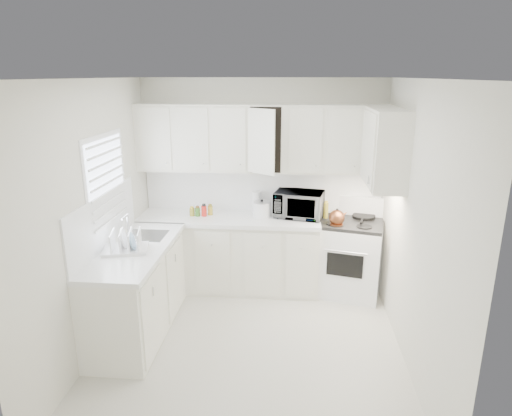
# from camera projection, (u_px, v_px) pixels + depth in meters

# --- Properties ---
(floor) EXTENTS (3.20, 3.20, 0.00)m
(floor) POSITION_uv_depth(u_px,v_px,m) (250.00, 346.00, 4.52)
(floor) COLOR beige
(floor) RESTS_ON ground
(ceiling) EXTENTS (3.20, 3.20, 0.00)m
(ceiling) POSITION_uv_depth(u_px,v_px,m) (249.00, 78.00, 3.78)
(ceiling) COLOR white
(ceiling) RESTS_ON ground
(wall_back) EXTENTS (3.00, 0.00, 3.00)m
(wall_back) POSITION_uv_depth(u_px,v_px,m) (262.00, 184.00, 5.68)
(wall_back) COLOR silver
(wall_back) RESTS_ON ground
(wall_front) EXTENTS (3.00, 0.00, 3.00)m
(wall_front) POSITION_uv_depth(u_px,v_px,m) (222.00, 312.00, 2.63)
(wall_front) COLOR silver
(wall_front) RESTS_ON ground
(wall_left) EXTENTS (0.00, 3.20, 3.20)m
(wall_left) POSITION_uv_depth(u_px,v_px,m) (93.00, 220.00, 4.28)
(wall_left) COLOR silver
(wall_left) RESTS_ON ground
(wall_right) EXTENTS (0.00, 3.20, 3.20)m
(wall_right) POSITION_uv_depth(u_px,v_px,m) (415.00, 229.00, 4.03)
(wall_right) COLOR silver
(wall_right) RESTS_ON ground
(window_blinds) EXTENTS (0.06, 0.96, 1.06)m
(window_blinds) POSITION_uv_depth(u_px,v_px,m) (108.00, 186.00, 4.54)
(window_blinds) COLOR white
(window_blinds) RESTS_ON wall_left
(lower_cabinets_back) EXTENTS (2.22, 0.60, 0.90)m
(lower_cabinets_back) POSITION_uv_depth(u_px,v_px,m) (229.00, 254.00, 5.67)
(lower_cabinets_back) COLOR silver
(lower_cabinets_back) RESTS_ON floor
(lower_cabinets_left) EXTENTS (0.60, 1.60, 0.90)m
(lower_cabinets_left) POSITION_uv_depth(u_px,v_px,m) (138.00, 292.00, 4.69)
(lower_cabinets_left) COLOR silver
(lower_cabinets_left) RESTS_ON floor
(countertop_back) EXTENTS (2.24, 0.64, 0.05)m
(countertop_back) POSITION_uv_depth(u_px,v_px,m) (229.00, 219.00, 5.52)
(countertop_back) COLOR white
(countertop_back) RESTS_ON lower_cabinets_back
(countertop_left) EXTENTS (0.64, 1.62, 0.05)m
(countertop_left) POSITION_uv_depth(u_px,v_px,m) (135.00, 250.00, 4.55)
(countertop_left) COLOR white
(countertop_left) RESTS_ON lower_cabinets_left
(backsplash_back) EXTENTS (2.98, 0.02, 0.55)m
(backsplash_back) POSITION_uv_depth(u_px,v_px,m) (262.00, 190.00, 5.69)
(backsplash_back) COLOR white
(backsplash_back) RESTS_ON wall_back
(backsplash_left) EXTENTS (0.02, 1.60, 0.55)m
(backsplash_left) POSITION_uv_depth(u_px,v_px,m) (104.00, 221.00, 4.49)
(backsplash_left) COLOR white
(backsplash_left) RESTS_ON wall_left
(upper_cabinets_back) EXTENTS (3.00, 0.33, 0.80)m
(upper_cabinets_back) POSITION_uv_depth(u_px,v_px,m) (261.00, 171.00, 5.47)
(upper_cabinets_back) COLOR silver
(upper_cabinets_back) RESTS_ON wall_back
(upper_cabinets_right) EXTENTS (0.33, 0.90, 0.80)m
(upper_cabinets_right) POSITION_uv_depth(u_px,v_px,m) (382.00, 185.00, 4.77)
(upper_cabinets_right) COLOR silver
(upper_cabinets_right) RESTS_ON wall_right
(sink) EXTENTS (0.42, 0.38, 0.30)m
(sink) POSITION_uv_depth(u_px,v_px,m) (145.00, 225.00, 4.84)
(sink) COLOR gray
(sink) RESTS_ON countertop_left
(stove) EXTENTS (0.90, 0.80, 1.20)m
(stove) POSITION_uv_depth(u_px,v_px,m) (349.00, 248.00, 5.48)
(stove) COLOR white
(stove) RESTS_ON floor
(tea_kettle) EXTENTS (0.27, 0.25, 0.21)m
(tea_kettle) POSITION_uv_depth(u_px,v_px,m) (337.00, 216.00, 5.22)
(tea_kettle) COLOR brown
(tea_kettle) RESTS_ON stove
(frying_pan) EXTENTS (0.38, 0.52, 0.04)m
(frying_pan) POSITION_uv_depth(u_px,v_px,m) (364.00, 216.00, 5.52)
(frying_pan) COLOR black
(frying_pan) RESTS_ON stove
(microwave) EXTENTS (0.63, 0.43, 0.39)m
(microwave) POSITION_uv_depth(u_px,v_px,m) (299.00, 201.00, 5.47)
(microwave) COLOR gray
(microwave) RESTS_ON countertop_back
(rice_cooker) EXTENTS (0.27, 0.27, 0.22)m
(rice_cooker) POSITION_uv_depth(u_px,v_px,m) (262.00, 208.00, 5.50)
(rice_cooker) COLOR white
(rice_cooker) RESTS_ON countertop_back
(paper_towel) EXTENTS (0.12, 0.12, 0.27)m
(paper_towel) POSITION_uv_depth(u_px,v_px,m) (256.00, 202.00, 5.67)
(paper_towel) COLOR white
(paper_towel) RESTS_ON countertop_back
(utensil_crock) EXTENTS (0.12, 0.12, 0.33)m
(utensil_crock) POSITION_uv_depth(u_px,v_px,m) (317.00, 208.00, 5.30)
(utensil_crock) COLOR black
(utensil_crock) RESTS_ON countertop_back
(dish_rack) EXTENTS (0.49, 0.41, 0.24)m
(dish_rack) POSITION_uv_depth(u_px,v_px,m) (125.00, 240.00, 4.42)
(dish_rack) COLOR white
(dish_rack) RESTS_ON countertop_left
(spice_left_0) EXTENTS (0.06, 0.06, 0.13)m
(spice_left_0) POSITION_uv_depth(u_px,v_px,m) (194.00, 208.00, 5.66)
(spice_left_0) COLOR olive
(spice_left_0) RESTS_ON countertop_back
(spice_left_1) EXTENTS (0.06, 0.06, 0.13)m
(spice_left_1) POSITION_uv_depth(u_px,v_px,m) (198.00, 210.00, 5.57)
(spice_left_1) COLOR #396E24
(spice_left_1) RESTS_ON countertop_back
(spice_left_2) EXTENTS (0.06, 0.06, 0.13)m
(spice_left_2) POSITION_uv_depth(u_px,v_px,m) (206.00, 208.00, 5.65)
(spice_left_2) COLOR red
(spice_left_2) RESTS_ON countertop_back
(spice_left_3) EXTENTS (0.06, 0.06, 0.13)m
(spice_left_3) POSITION_uv_depth(u_px,v_px,m) (210.00, 210.00, 5.56)
(spice_left_3) COLOR gold
(spice_left_3) RESTS_ON countertop_back
(sauce_right_0) EXTENTS (0.06, 0.06, 0.19)m
(sauce_right_0) POSITION_uv_depth(u_px,v_px,m) (308.00, 208.00, 5.57)
(sauce_right_0) COLOR red
(sauce_right_0) RESTS_ON countertop_back
(sauce_right_1) EXTENTS (0.06, 0.06, 0.19)m
(sauce_right_1) POSITION_uv_depth(u_px,v_px,m) (312.00, 209.00, 5.51)
(sauce_right_1) COLOR gold
(sauce_right_1) RESTS_ON countertop_back
(sauce_right_2) EXTENTS (0.06, 0.06, 0.19)m
(sauce_right_2) POSITION_uv_depth(u_px,v_px,m) (317.00, 208.00, 5.56)
(sauce_right_2) COLOR brown
(sauce_right_2) RESTS_ON countertop_back
(sauce_right_3) EXTENTS (0.06, 0.06, 0.19)m
(sauce_right_3) POSITION_uv_depth(u_px,v_px,m) (321.00, 209.00, 5.50)
(sauce_right_3) COLOR black
(sauce_right_3) RESTS_ON countertop_back
(sauce_right_4) EXTENTS (0.06, 0.06, 0.19)m
(sauce_right_4) POSITION_uv_depth(u_px,v_px,m) (326.00, 208.00, 5.55)
(sauce_right_4) COLOR olive
(sauce_right_4) RESTS_ON countertop_back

